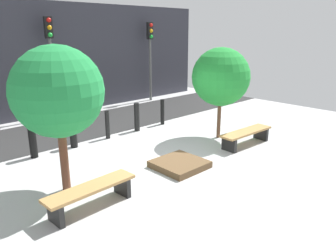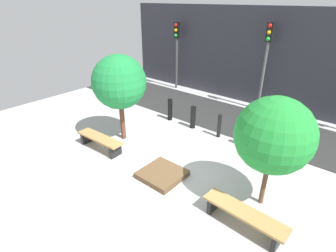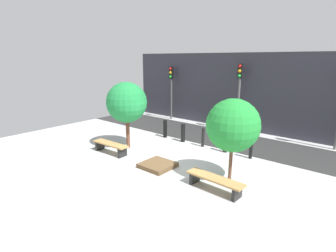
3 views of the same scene
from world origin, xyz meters
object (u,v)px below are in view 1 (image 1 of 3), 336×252
at_px(bench_left, 91,192).
at_px(bench_right, 246,135).
at_px(tree_behind_left_bench, 58,92).
at_px(bollard_left, 73,132).
at_px(traffic_light_mid_west, 51,50).
at_px(bollard_far_left, 33,141).
at_px(bollard_center, 107,125).
at_px(traffic_light_mid_east, 150,47).
at_px(tree_behind_right_bench, 221,77).
at_px(bollard_far_right, 162,112).
at_px(planter_bed, 180,164).
at_px(bollard_right, 137,117).

bearing_deg(bench_left, bench_right, -2.67).
relative_size(tree_behind_left_bench, bollard_left, 3.41).
height_order(tree_behind_left_bench, traffic_light_mid_west, traffic_light_mid_west).
xyz_separation_m(bollard_far_left, bollard_left, (1.19, 0.00, -0.01)).
distance_m(bollard_center, traffic_light_mid_east, 6.45).
relative_size(tree_behind_left_bench, tree_behind_right_bench, 1.08).
relative_size(tree_behind_right_bench, traffic_light_mid_east, 0.77).
distance_m(tree_behind_right_bench, bollard_far_right, 2.82).
xyz_separation_m(bench_right, bollard_center, (-2.65, 3.42, 0.12)).
distance_m(bollard_left, traffic_light_mid_west, 4.37).
distance_m(planter_bed, bollard_left, 3.45).
xyz_separation_m(tree_behind_right_bench, bollard_far_left, (-5.03, 2.38, -1.49)).
bearing_deg(bollard_far_left, bollard_right, 0.00).
xyz_separation_m(tree_behind_left_bench, bollard_far_right, (5.03, 2.38, -1.69)).
xyz_separation_m(tree_behind_left_bench, bollard_left, (1.45, 2.38, -1.70)).
height_order(tree_behind_left_bench, bollard_far_left, tree_behind_left_bench).
height_order(bench_right, bollard_far_left, bollard_far_left).
height_order(planter_bed, tree_behind_left_bench, tree_behind_left_bench).
bearing_deg(bollard_left, tree_behind_left_bench, -121.45).
bearing_deg(traffic_light_mid_west, bollard_center, -90.00).
relative_size(bench_right, tree_behind_right_bench, 0.69).
xyz_separation_m(bench_left, bollard_far_right, (5.03, 3.42, 0.13)).
bearing_deg(traffic_light_mid_west, planter_bed, -90.00).
bearing_deg(planter_bed, traffic_light_mid_west, 90.00).
xyz_separation_m(bench_right, bollard_left, (-3.84, 3.42, 0.12)).
bearing_deg(tree_behind_right_bench, bollard_right, 121.45).
bearing_deg(bollard_right, bench_left, -138.32).
xyz_separation_m(bollard_right, traffic_light_mid_west, (-1.19, 3.59, 2.15)).
height_order(tree_behind_left_bench, traffic_light_mid_east, traffic_light_mid_east).
xyz_separation_m(traffic_light_mid_west, traffic_light_mid_east, (4.92, -0.00, -0.08)).
distance_m(bench_right, bollard_left, 5.14).
bearing_deg(tree_behind_left_bench, bench_left, -90.00).
relative_size(bench_left, planter_bed, 1.59).
bearing_deg(bollard_far_right, bollard_far_left, 180.00).
distance_m(bollard_far_left, traffic_light_mid_west, 4.83).
relative_size(bench_left, bollard_right, 1.94).
distance_m(tree_behind_left_bench, traffic_light_mid_west, 6.55).
distance_m(planter_bed, bollard_far_left, 4.02).
relative_size(bench_left, bollard_far_right, 2.02).
height_order(bench_left, bollard_far_left, bollard_far_left).
bearing_deg(tree_behind_right_bench, tree_behind_left_bench, 180.00).
distance_m(bench_left, bollard_right, 5.14).
distance_m(bench_left, bollard_far_right, 6.08).
distance_m(tree_behind_left_bench, bollard_center, 3.94).
bearing_deg(bench_left, bollard_far_right, 31.52).
bearing_deg(bollard_left, bollard_right, 0.00).
height_order(bench_left, bollard_left, bollard_left).
bearing_deg(bollard_far_left, planter_bed, -53.48).
relative_size(bollard_far_left, bollard_center, 1.02).
distance_m(bollard_right, bollard_far_right, 1.19).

